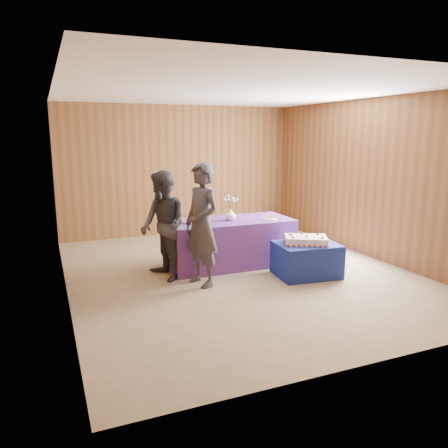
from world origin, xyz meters
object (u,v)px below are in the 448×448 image
serving_table (230,243)px  sheet_cake (306,240)px  vase (230,215)px  guest_left (202,225)px  guest_right (164,226)px  cake_table (306,260)px

serving_table → sheet_cake: size_ratio=2.63×
serving_table → vase: (-0.00, -0.03, 0.47)m
guest_left → guest_right: (-0.43, 0.45, -0.06)m
sheet_cake → guest_left: 1.61m
serving_table → guest_right: guest_right is taller
serving_table → vase: bearing=-90.5°
cake_table → vase: bearing=138.9°
serving_table → sheet_cake: 1.27m
guest_left → guest_right: bearing=-153.0°
cake_table → serving_table: bearing=138.1°
sheet_cake → vase: (-0.82, 0.93, 0.29)m
sheet_cake → guest_left: bearing=-160.4°
sheet_cake → guest_left: size_ratio=0.44×
serving_table → sheet_cake: serving_table is taller
cake_table → guest_right: bearing=167.8°
serving_table → guest_right: (-1.16, -0.28, 0.43)m
serving_table → cake_table: bearing=-47.3°
vase → guest_right: size_ratio=0.12×
vase → guest_left: size_ratio=0.11×
serving_table → guest_right: bearing=-165.7°
serving_table → vase: vase is taller
sheet_cake → vase: vase is taller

